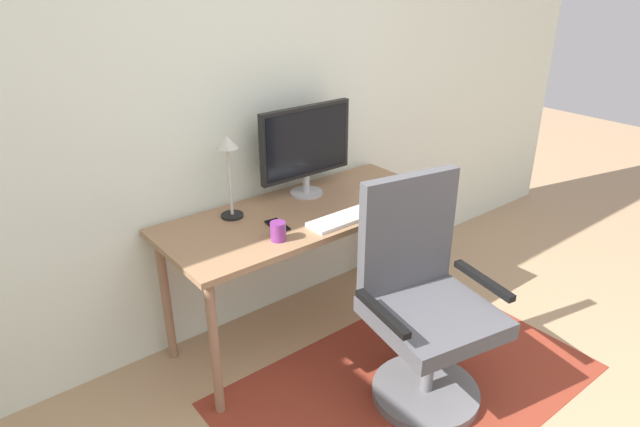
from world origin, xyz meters
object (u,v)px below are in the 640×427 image
at_px(keyboard, 348,217).
at_px(coffee_cup, 278,231).
at_px(cell_phone, 277,225).
at_px(computer_mouse, 390,202).
at_px(desk, 305,223).
at_px(desk_lamp, 228,160).
at_px(office_chair, 423,311).
at_px(monitor, 306,145).

distance_m(keyboard, coffee_cup, 0.40).
bearing_deg(cell_phone, computer_mouse, -9.16).
height_order(desk, desk_lamp, desk_lamp).
bearing_deg(desk_lamp, coffee_cup, -84.14).
xyz_separation_m(keyboard, computer_mouse, (0.28, -0.01, 0.01)).
height_order(desk, cell_phone, cell_phone).
bearing_deg(coffee_cup, desk, 32.63).
xyz_separation_m(coffee_cup, office_chair, (0.43, -0.52, -0.33)).
bearing_deg(desk_lamp, desk, -26.10).
bearing_deg(keyboard, monitor, 84.61).
distance_m(desk, computer_mouse, 0.45).
bearing_deg(coffee_cup, monitor, 39.43).
height_order(cell_phone, office_chair, office_chair).
bearing_deg(office_chair, desk_lamp, 128.70).
height_order(computer_mouse, coffee_cup, coffee_cup).
xyz_separation_m(desk_lamp, office_chair, (0.46, -0.87, -0.59)).
distance_m(coffee_cup, desk_lamp, 0.43).
xyz_separation_m(coffee_cup, cell_phone, (0.08, 0.12, -0.04)).
xyz_separation_m(coffee_cup, desk_lamp, (-0.04, 0.35, 0.26)).
bearing_deg(office_chair, computer_mouse, 73.71).
distance_m(desk, coffee_cup, 0.37).
bearing_deg(monitor, computer_mouse, -58.60).
distance_m(keyboard, computer_mouse, 0.28).
relative_size(coffee_cup, office_chair, 0.08).
xyz_separation_m(computer_mouse, office_chair, (-0.25, -0.48, -0.30)).
xyz_separation_m(desk, office_chair, (0.13, -0.71, -0.21)).
bearing_deg(cell_phone, monitor, 39.32).
distance_m(computer_mouse, desk_lamp, 0.86).
height_order(monitor, office_chair, monitor).
relative_size(desk, cell_phone, 10.70).
relative_size(coffee_cup, desk_lamp, 0.21).
height_order(keyboard, office_chair, office_chair).
relative_size(keyboard, office_chair, 0.41).
bearing_deg(monitor, coffee_cup, -140.57).
bearing_deg(desk_lamp, office_chair, -62.16).
relative_size(desk, coffee_cup, 16.84).
distance_m(monitor, desk_lamp, 0.47).
bearing_deg(desk, desk_lamp, 153.90).
height_order(keyboard, computer_mouse, computer_mouse).
xyz_separation_m(desk, computer_mouse, (0.38, -0.23, 0.09)).
bearing_deg(desk_lamp, cell_phone, -63.70).
distance_m(desk, office_chair, 0.75).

